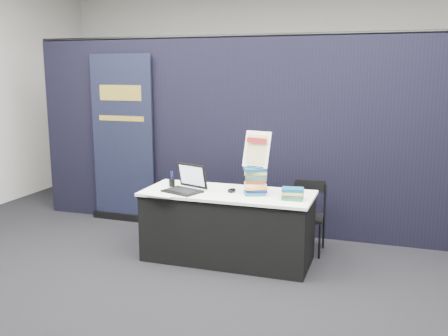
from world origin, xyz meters
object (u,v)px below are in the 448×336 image
pullup_banner (123,149)px  stacking_chair (308,213)px  display_table (228,226)px  laptop (184,185)px  book_stack_tall (256,181)px  info_sign (257,150)px  book_stack_short (292,194)px

pullup_banner → stacking_chair: size_ratio=2.81×
display_table → laptop: size_ratio=4.04×
book_stack_tall → stacking_chair: (0.46, 0.54, -0.45)m
display_table → info_sign: bearing=4.8°
info_sign → stacking_chair: 1.04m
info_sign → stacking_chair: info_sign is taller
book_stack_tall → info_sign: bearing=90.0°
stacking_chair → laptop: bearing=-156.6°
display_table → laptop: laptop is taller
book_stack_tall → book_stack_short: size_ratio=1.28×
display_table → book_stack_short: (0.70, -0.10, 0.43)m
book_stack_short → pullup_banner: (-2.49, 1.05, 0.18)m
book_stack_short → stacking_chair: size_ratio=0.28×
book_stack_short → pullup_banner: pullup_banner is taller
laptop → book_stack_tall: laptop is taller
pullup_banner → display_table: bearing=-27.0°
book_stack_short → info_sign: bearing=162.8°
book_stack_tall → info_sign: info_sign is taller
display_table → stacking_chair: (0.77, 0.54, 0.06)m
pullup_banner → stacking_chair: bearing=-8.1°
pullup_banner → laptop: bearing=-37.7°
stacking_chair → pullup_banner: bearing=165.9°
book_stack_tall → pullup_banner: bearing=155.4°
pullup_banner → book_stack_short: bearing=-21.8°
display_table → book_stack_short: book_stack_short is taller
info_sign → pullup_banner: size_ratio=0.17×
pullup_banner → info_sign: bearing=-22.9°
book_stack_tall → pullup_banner: (-2.08, 0.95, 0.10)m
info_sign → pullup_banner: 2.29m
laptop → info_sign: 0.86m
laptop → pullup_banner: (-1.33, 1.06, 0.17)m
book_stack_short → pullup_banner: bearing=157.2°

